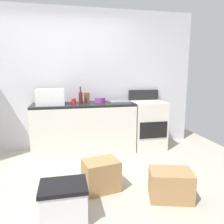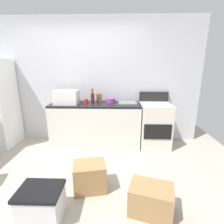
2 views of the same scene
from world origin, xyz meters
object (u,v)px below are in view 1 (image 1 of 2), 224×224
coffee_mug (74,101)px  cardboard_box_small (101,175)px  knife_block (87,98)px  cardboard_box_large (171,185)px  storage_bin (64,202)px  mixing_bowl (100,100)px  wine_bottle (81,97)px  microwave (50,97)px  stove_oven (147,124)px

coffee_mug → cardboard_box_small: size_ratio=0.24×
coffee_mug → knife_block: bearing=36.7°
cardboard_box_large → coffee_mug: bearing=121.1°
knife_block → storage_bin: size_ratio=0.39×
mixing_bowl → wine_bottle: bearing=-165.1°
microwave → stove_oven: bearing=1.9°
stove_oven → wine_bottle: bearing=-179.6°
stove_oven → cardboard_box_large: size_ratio=2.29×
coffee_mug → mixing_bowl: (0.49, 0.15, -0.00)m
knife_block → storage_bin: bearing=-102.5°
stove_oven → storage_bin: stove_oven is taller
stove_oven → cardboard_box_small: bearing=-129.6°
microwave → knife_block: (0.63, 0.18, -0.05)m
storage_bin → cardboard_box_large: bearing=5.9°
mixing_bowl → cardboard_box_large: (0.53, -1.82, -0.78)m
knife_block → mixing_bowl: (0.24, -0.04, -0.04)m
coffee_mug → cardboard_box_large: bearing=-58.9°
stove_oven → knife_block: size_ratio=6.11×
coffee_mug → microwave: bearing=179.8°
stove_oven → cardboard_box_small: 1.81m
coffee_mug → cardboard_box_small: 1.54m
microwave → cardboard_box_small: microwave is taller
microwave → storage_bin: 2.00m
knife_block → cardboard_box_small: size_ratio=0.43×
stove_oven → coffee_mug: stove_oven is taller
mixing_bowl → cardboard_box_large: bearing=-73.9°
wine_bottle → cardboard_box_large: 2.12m
storage_bin → microwave: bearing=96.0°
cardboard_box_small → mixing_bowl: bearing=81.1°
coffee_mug → storage_bin: size_ratio=0.22×
cardboard_box_small → storage_bin: 0.66m
microwave → wine_bottle: wine_bottle is taller
cardboard_box_large → cardboard_box_small: bearing=154.5°
wine_bottle → storage_bin: 2.05m
knife_block → cardboard_box_large: 2.17m
wine_bottle → knife_block: wine_bottle is taller
stove_oven → microwave: microwave is taller
wine_bottle → coffee_mug: (-0.12, -0.05, -0.06)m
stove_oven → mixing_bowl: (-0.91, 0.09, 0.48)m
mixing_bowl → storage_bin: size_ratio=0.41×
wine_bottle → cardboard_box_small: wine_bottle is taller
storage_bin → mixing_bowl: bearing=70.8°
stove_oven → cardboard_box_small: (-1.14, -1.38, -0.27)m
mixing_bowl → coffee_mug: bearing=-163.2°
coffee_mug → mixing_bowl: coffee_mug is taller
stove_oven → coffee_mug: size_ratio=11.00×
knife_block → storage_bin: 2.18m
coffee_mug → storage_bin: bearing=-96.1°
cardboard_box_small → wine_bottle: bearing=95.5°
mixing_bowl → cardboard_box_small: bearing=-98.9°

